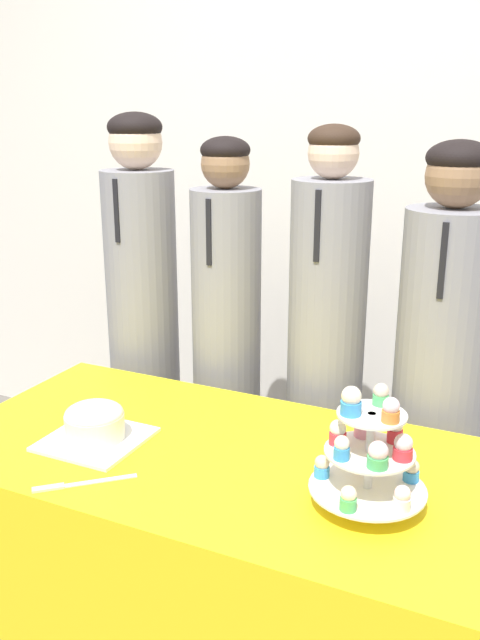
% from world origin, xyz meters
% --- Properties ---
extents(wall_back, '(9.00, 0.06, 2.70)m').
position_xyz_m(wall_back, '(0.00, 1.68, 1.35)').
color(wall_back, silver).
rests_on(wall_back, ground_plane).
extents(table, '(1.49, 0.78, 0.71)m').
position_xyz_m(table, '(0.00, 0.39, 0.36)').
color(table, yellow).
rests_on(table, ground_plane).
extents(round_cake, '(0.26, 0.26, 0.11)m').
position_xyz_m(round_cake, '(-0.32, 0.30, 0.77)').
color(round_cake, white).
rests_on(round_cake, table).
extents(cake_knife, '(0.20, 0.18, 0.01)m').
position_xyz_m(cake_knife, '(-0.23, 0.08, 0.72)').
color(cake_knife, silver).
rests_on(cake_knife, table).
extents(cupcake_stand, '(0.27, 0.27, 0.30)m').
position_xyz_m(cupcake_stand, '(0.45, 0.31, 0.85)').
color(cupcake_stand, silver).
rests_on(cupcake_stand, table).
extents(student_0, '(0.27, 0.27, 1.60)m').
position_xyz_m(student_0, '(-0.62, 1.01, 0.78)').
color(student_0, gray).
rests_on(student_0, ground_plane).
extents(student_1, '(0.25, 0.25, 1.52)m').
position_xyz_m(student_1, '(-0.26, 1.01, 0.73)').
color(student_1, gray).
rests_on(student_1, ground_plane).
extents(student_2, '(0.26, 0.26, 1.56)m').
position_xyz_m(student_2, '(0.11, 1.01, 0.75)').
color(student_2, gray).
rests_on(student_2, ground_plane).
extents(student_3, '(0.29, 0.29, 1.52)m').
position_xyz_m(student_3, '(0.49, 1.01, 0.73)').
color(student_3, gray).
rests_on(student_3, ground_plane).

